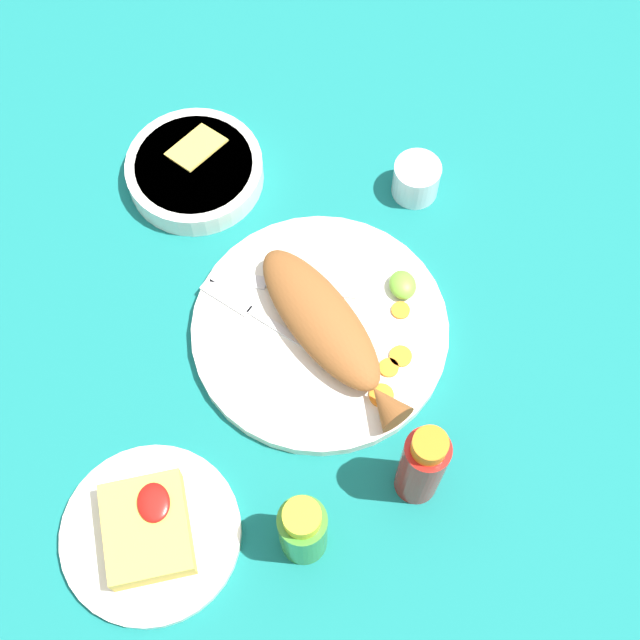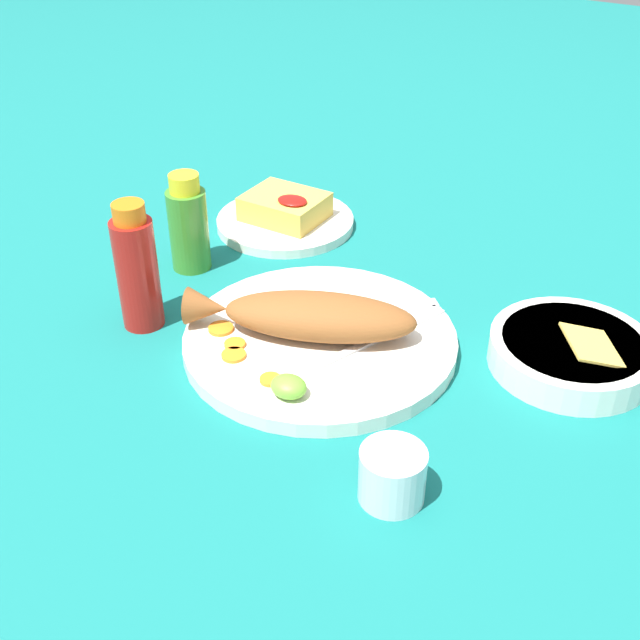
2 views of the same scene
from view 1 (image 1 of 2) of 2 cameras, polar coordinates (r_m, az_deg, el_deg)
name	(u,v)px [view 1 (image 1 of 2)]	position (r m, az deg, el deg)	size (l,w,h in m)	color
ground_plane	(320,333)	(1.11, 0.00, -0.82)	(4.00, 4.00, 0.00)	#146B66
main_plate	(320,330)	(1.10, 0.00, -0.63)	(0.32, 0.32, 0.02)	white
fried_fish	(326,327)	(1.07, 0.41, -0.43)	(0.27, 0.16, 0.05)	brown
fork_near	(255,315)	(1.10, -4.18, 0.31)	(0.14, 0.14, 0.00)	silver
fork_far	(273,284)	(1.12, -3.02, 2.30)	(0.08, 0.18, 0.00)	silver
carrot_slice_near	(381,395)	(1.06, 3.96, -4.84)	(0.03, 0.03, 0.00)	orange
carrot_slice_mid	(389,368)	(1.07, 4.42, -3.06)	(0.02, 0.02, 0.00)	orange
carrot_slice_far	(401,356)	(1.08, 5.18, -2.32)	(0.03, 0.03, 0.00)	orange
carrot_slice_extra	(400,307)	(1.11, 5.12, 0.84)	(0.02, 0.02, 0.00)	orange
lime_wedge_main	(403,285)	(1.11, 5.31, 2.25)	(0.04, 0.03, 0.02)	#6BB233
hot_sauce_bottle_red	(422,466)	(0.98, 6.55, -9.24)	(0.05, 0.05, 0.16)	#B21914
hot_sauce_bottle_green	(303,530)	(0.97, -1.10, -13.28)	(0.05, 0.05, 0.13)	#3D8428
salt_cup	(416,181)	(1.20, 6.16, 8.86)	(0.06, 0.06, 0.05)	silver
side_plate_fries	(151,534)	(1.05, -10.76, -13.30)	(0.20, 0.20, 0.01)	white
fries_pile	(147,528)	(1.02, -10.99, -12.96)	(0.11, 0.09, 0.04)	gold
guacamole_bowl	(195,170)	(1.22, -8.01, 9.50)	(0.18, 0.18, 0.05)	white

